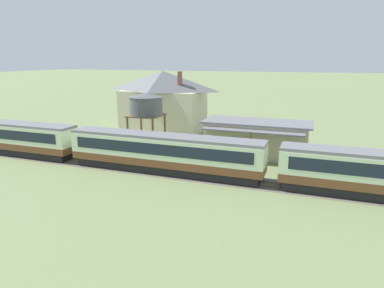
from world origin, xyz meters
name	(u,v)px	position (x,y,z in m)	size (l,w,h in m)	color
passenger_train	(166,152)	(-31.98, 0.99, 2.26)	(111.17, 2.98, 4.07)	brown
railway_track	(139,169)	(-35.32, 0.99, 0.01)	(174.86, 3.60, 0.04)	#665B51
station_building	(256,138)	(-24.28, 10.93, 2.18)	(13.07, 7.00, 4.30)	beige
station_house_grey_roof	(163,100)	(-41.37, 20.55, 5.09)	(13.89, 7.98, 9.84)	beige
water_tower	(146,105)	(-38.81, 9.74, 5.77)	(4.58, 4.58, 7.34)	brown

